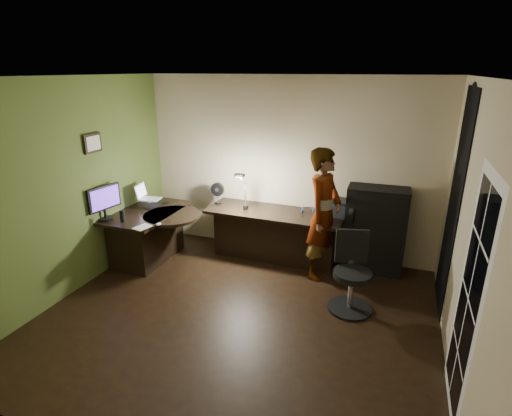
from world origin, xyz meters
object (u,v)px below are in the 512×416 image
(cabinet, at_px, (375,230))
(office_chair, at_px, (353,274))
(desk_left, at_px, (150,235))
(person, at_px, (324,214))
(monitor, at_px, (104,207))
(desk_right, at_px, (274,235))

(cabinet, distance_m, office_chair, 1.18)
(desk_left, distance_m, person, 2.62)
(monitor, bearing_deg, person, 26.90)
(cabinet, bearing_deg, person, -149.35)
(person, bearing_deg, office_chair, -132.06)
(monitor, distance_m, person, 3.02)
(monitor, bearing_deg, office_chair, 12.25)
(desk_left, distance_m, office_chair, 3.08)
(monitor, distance_m, office_chair, 3.44)
(office_chair, height_order, person, person)
(desk_right, relative_size, cabinet, 1.65)
(office_chair, bearing_deg, cabinet, 67.70)
(desk_left, height_order, desk_right, desk_left)
(desk_right, height_order, office_chair, office_chair)
(monitor, relative_size, person, 0.29)
(monitor, xyz_separation_m, person, (2.89, 0.89, -0.05))
(desk_left, xyz_separation_m, monitor, (-0.35, -0.49, 0.57))
(office_chair, xyz_separation_m, person, (-0.51, 0.74, 0.43))
(desk_right, bearing_deg, desk_left, -158.35)
(cabinet, distance_m, monitor, 3.81)
(desk_left, height_order, monitor, monitor)
(cabinet, height_order, person, person)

